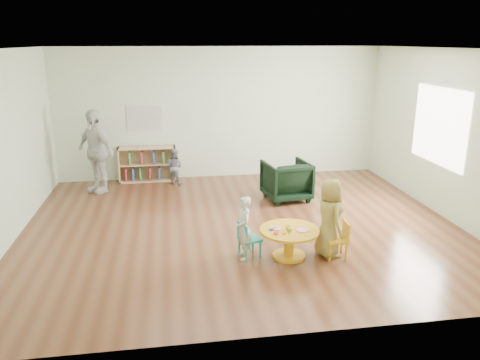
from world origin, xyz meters
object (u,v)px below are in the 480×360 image
at_px(adult_caretaker, 96,151).
at_px(child_right, 329,218).
at_px(activity_table, 289,238).
at_px(armchair, 286,180).
at_px(kid_chair_right, 339,238).
at_px(bookshelf, 147,164).
at_px(toddler, 174,166).
at_px(child_left, 244,228).
at_px(kid_chair_left, 247,238).

bearing_deg(adult_caretaker, child_right, -0.95).
bearing_deg(activity_table, armchair, 76.82).
xyz_separation_m(kid_chair_right, adult_caretaker, (-3.71, 3.58, 0.54)).
height_order(kid_chair_right, bookshelf, bookshelf).
bearing_deg(bookshelf, toddler, -28.54).
relative_size(activity_table, child_left, 0.92).
height_order(child_left, adult_caretaker, adult_caretaker).
bearing_deg(kid_chair_right, bookshelf, 37.78).
bearing_deg(activity_table, kid_chair_right, -9.25).
xyz_separation_m(bookshelf, adult_caretaker, (-0.94, -0.62, 0.46)).
bearing_deg(armchair, bookshelf, -40.58).
bearing_deg(toddler, armchair, 176.79).
relative_size(activity_table, kid_chair_right, 1.56).
bearing_deg(kid_chair_left, child_left, -70.86).
relative_size(kid_chair_left, toddler, 0.68).
bearing_deg(adult_caretaker, armchair, 27.31).
distance_m(activity_table, child_left, 0.65).
bearing_deg(child_right, bookshelf, 24.46).
xyz_separation_m(activity_table, kid_chair_left, (-0.57, 0.10, -0.01)).
xyz_separation_m(child_left, adult_caretaker, (-2.40, 3.41, 0.38)).
distance_m(kid_chair_left, bookshelf, 4.27).
height_order(child_left, toddler, child_left).
distance_m(activity_table, child_right, 0.61).
height_order(armchair, adult_caretaker, adult_caretaker).
bearing_deg(activity_table, child_left, 175.03).
height_order(kid_chair_right, child_left, child_left).
height_order(kid_chair_right, armchair, armchair).
height_order(kid_chair_left, kid_chair_right, kid_chair_right).
bearing_deg(activity_table, child_right, -2.81).
bearing_deg(child_right, toddler, 20.20).
relative_size(kid_chair_left, bookshelf, 0.43).
xyz_separation_m(kid_chair_left, armchair, (1.14, 2.33, 0.10)).
distance_m(armchair, child_right, 2.47).
bearing_deg(kid_chair_right, kid_chair_left, 84.87).
xyz_separation_m(armchair, child_left, (-1.20, -2.38, 0.07)).
xyz_separation_m(kid_chair_right, child_left, (-1.32, 0.17, 0.16)).
xyz_separation_m(kid_chair_left, child_left, (-0.06, -0.04, 0.17)).
xyz_separation_m(armchair, toddler, (-2.08, 1.34, 0.00)).
relative_size(bookshelf, child_right, 1.07).
distance_m(kid_chair_left, toddler, 3.79).
xyz_separation_m(armchair, adult_caretaker, (-3.60, 1.04, 0.45)).
bearing_deg(adult_caretaker, bookshelf, 77.03).
distance_m(kid_chair_left, adult_caretaker, 4.21).
relative_size(child_left, adult_caretaker, 0.54).
relative_size(armchair, child_right, 0.73).
height_order(armchair, toddler, toddler).
relative_size(bookshelf, child_left, 1.34).
height_order(kid_chair_left, child_left, child_left).
bearing_deg(armchair, adult_caretaker, -24.68).
relative_size(kid_chair_right, adult_caretaker, 0.32).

